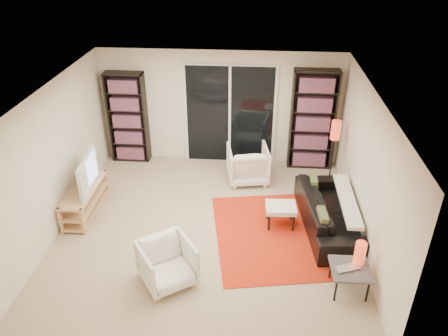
{
  "coord_description": "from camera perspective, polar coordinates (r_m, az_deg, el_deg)",
  "views": [
    {
      "loc": [
        0.75,
        -6.01,
        4.57
      ],
      "look_at": [
        0.25,
        0.3,
        1.0
      ],
      "focal_mm": 35.0,
      "sensor_mm": 36.0,
      "label": 1
    }
  ],
  "objects": [
    {
      "name": "wall_right",
      "position": [
        7.11,
        18.2,
        -0.49
      ],
      "size": [
        0.02,
        5.0,
        2.4
      ],
      "primitive_type": "cube",
      "color": "#ECE3C9",
      "rests_on": "ground"
    },
    {
      "name": "wall_left",
      "position": [
        7.62,
        -21.29,
        1.01
      ],
      "size": [
        0.02,
        5.0,
        2.4
      ],
      "primitive_type": "cube",
      "color": "#ECE3C9",
      "rests_on": "ground"
    },
    {
      "name": "sliding_door",
      "position": [
        9.19,
        0.77,
        6.91
      ],
      "size": [
        1.92,
        0.08,
        2.16
      ],
      "color": "white",
      "rests_on": "ground"
    },
    {
      "name": "bookshelf_right",
      "position": [
        9.12,
        11.49,
        6.13
      ],
      "size": [
        0.9,
        0.3,
        2.1
      ],
      "color": "black",
      "rests_on": "ground"
    },
    {
      "name": "table_lamp",
      "position": [
        6.44,
        17.33,
        -10.57
      ],
      "size": [
        0.16,
        0.16,
        0.35
      ],
      "primitive_type": "cylinder",
      "color": "red",
      "rests_on": "side_table"
    },
    {
      "name": "ottoman",
      "position": [
        7.48,
        7.45,
        -5.27
      ],
      "size": [
        0.53,
        0.44,
        0.4
      ],
      "color": "white",
      "rests_on": "floor"
    },
    {
      "name": "sofa",
      "position": [
        7.61,
        13.56,
        -5.62
      ],
      "size": [
        1.03,
        2.14,
        0.6
      ],
      "primitive_type": "imported",
      "rotation": [
        0.0,
        0.0,
        1.68
      ],
      "color": "black",
      "rests_on": "floor"
    },
    {
      "name": "ceiling",
      "position": [
        6.43,
        -2.47,
        9.69
      ],
      "size": [
        5.0,
        5.0,
        0.02
      ],
      "primitive_type": "cube",
      "color": "white",
      "rests_on": "wall_back"
    },
    {
      "name": "armchair_front",
      "position": [
        6.41,
        -7.43,
        -12.25
      ],
      "size": [
        0.99,
        1.0,
        0.66
      ],
      "primitive_type": "imported",
      "rotation": [
        0.0,
        0.0,
        0.6
      ],
      "color": "white",
      "rests_on": "floor"
    },
    {
      "name": "tv_stand",
      "position": [
        8.18,
        -17.65,
        -3.91
      ],
      "size": [
        0.44,
        1.36,
        0.5
      ],
      "color": "tan",
      "rests_on": "floor"
    },
    {
      "name": "wall_back",
      "position": [
        9.18,
        -0.47,
        7.9
      ],
      "size": [
        5.0,
        0.02,
        2.4
      ],
      "primitive_type": "cube",
      "color": "#ECE3C9",
      "rests_on": "ground"
    },
    {
      "name": "wall_front",
      "position": [
        4.92,
        -5.67,
        -13.96
      ],
      "size": [
        5.0,
        0.02,
        2.4
      ],
      "primitive_type": "cube",
      "color": "#ECE3C9",
      "rests_on": "ground"
    },
    {
      "name": "floor_lamp",
      "position": [
        8.53,
        14.28,
        3.95
      ],
      "size": [
        0.2,
        0.2,
        1.35
      ],
      "color": "black",
      "rests_on": "floor"
    },
    {
      "name": "rug",
      "position": [
        7.44,
        5.86,
        -8.61
      ],
      "size": [
        2.12,
        2.63,
        0.01
      ],
      "primitive_type": "cube",
      "rotation": [
        0.0,
        0.0,
        0.17
      ],
      "color": "red",
      "rests_on": "floor"
    },
    {
      "name": "side_table",
      "position": [
        6.46,
        16.17,
        -12.71
      ],
      "size": [
        0.55,
        0.55,
        0.4
      ],
      "color": "#4C4C51",
      "rests_on": "floor"
    },
    {
      "name": "bookshelf_left",
      "position": [
        9.48,
        -12.46,
        6.42
      ],
      "size": [
        0.8,
        0.3,
        1.95
      ],
      "color": "black",
      "rests_on": "ground"
    },
    {
      "name": "tv",
      "position": [
        7.9,
        -18.1,
        -0.62
      ],
      "size": [
        0.25,
        1.07,
        0.61
      ],
      "primitive_type": "imported",
      "rotation": [
        0.0,
        0.0,
        1.67
      ],
      "color": "black",
      "rests_on": "tv_stand"
    },
    {
      "name": "floor",
      "position": [
        7.59,
        -2.08,
        -7.64
      ],
      "size": [
        5.0,
        5.0,
        0.0
      ],
      "primitive_type": "plane",
      "color": "tan",
      "rests_on": "ground"
    },
    {
      "name": "laptop",
      "position": [
        6.37,
        16.06,
        -12.73
      ],
      "size": [
        0.4,
        0.33,
        0.03
      ],
      "primitive_type": "imported",
      "rotation": [
        0.0,
        0.0,
        0.36
      ],
      "color": "silver",
      "rests_on": "side_table"
    },
    {
      "name": "armchair_back",
      "position": [
        8.71,
        3.13,
        0.53
      ],
      "size": [
        0.9,
        0.92,
        0.73
      ],
      "primitive_type": "imported",
      "rotation": [
        0.0,
        0.0,
        3.31
      ],
      "color": "white",
      "rests_on": "floor"
    }
  ]
}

